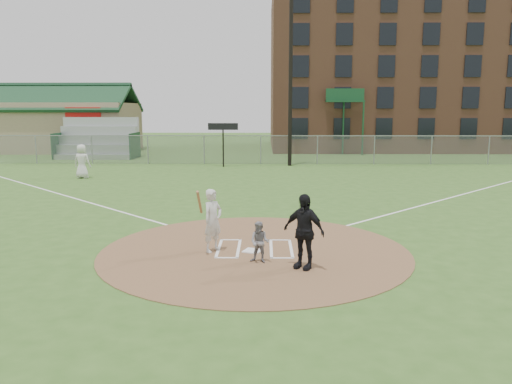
{
  "coord_description": "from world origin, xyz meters",
  "views": [
    {
      "loc": [
        0.25,
        -13.2,
        3.82
      ],
      "look_at": [
        0.0,
        2.0,
        1.3
      ],
      "focal_mm": 35.0,
      "sensor_mm": 36.0,
      "label": 1
    }
  ],
  "objects_px": {
    "batter_at_plate": "(213,220)",
    "catcher": "(260,242)",
    "ondeck_player": "(82,161)",
    "home_plate": "(253,251)",
    "umpire": "(304,231)"
  },
  "relations": [
    {
      "from": "home_plate",
      "to": "umpire",
      "type": "bearing_deg",
      "value": -48.15
    },
    {
      "from": "home_plate",
      "to": "catcher",
      "type": "bearing_deg",
      "value": -78.29
    },
    {
      "from": "home_plate",
      "to": "batter_at_plate",
      "type": "relative_size",
      "value": 0.26
    },
    {
      "from": "home_plate",
      "to": "ondeck_player",
      "type": "relative_size",
      "value": 0.24
    },
    {
      "from": "umpire",
      "to": "ondeck_player",
      "type": "xyz_separation_m",
      "value": [
        -11.17,
        16.0,
        0.01
      ]
    },
    {
      "from": "batter_at_plate",
      "to": "ondeck_player",
      "type": "bearing_deg",
      "value": 121.21
    },
    {
      "from": "batter_at_plate",
      "to": "home_plate",
      "type": "bearing_deg",
      "value": 0.16
    },
    {
      "from": "batter_at_plate",
      "to": "catcher",
      "type": "bearing_deg",
      "value": -37.31
    },
    {
      "from": "home_plate",
      "to": "umpire",
      "type": "relative_size",
      "value": 0.25
    },
    {
      "from": "catcher",
      "to": "ondeck_player",
      "type": "xyz_separation_m",
      "value": [
        -10.11,
        15.56,
        0.41
      ]
    },
    {
      "from": "home_plate",
      "to": "umpire",
      "type": "distance_m",
      "value": 2.1
    },
    {
      "from": "catcher",
      "to": "ondeck_player",
      "type": "bearing_deg",
      "value": 140.41
    },
    {
      "from": "home_plate",
      "to": "catcher",
      "type": "height_order",
      "value": "catcher"
    },
    {
      "from": "catcher",
      "to": "umpire",
      "type": "height_order",
      "value": "umpire"
    },
    {
      "from": "umpire",
      "to": "home_plate",
      "type": "bearing_deg",
      "value": 164.99
    }
  ]
}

